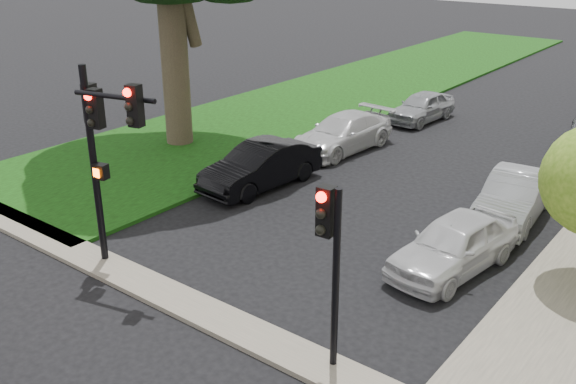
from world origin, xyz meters
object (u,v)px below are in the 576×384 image
Objects in this scene: car_parked_0 at (454,244)px; car_parked_6 at (343,133)px; car_parked_5 at (261,166)px; car_parked_7 at (422,107)px; car_parked_1 at (514,197)px; traffic_signal_main at (102,134)px; traffic_signal_secondary at (331,246)px.

car_parked_6 is at bearing 148.08° from car_parked_0.
car_parked_0 is 0.93× the size of car_parked_5.
car_parked_7 is (0.52, 5.63, -0.04)m from car_parked_6.
car_parked_5 is at bearing -88.56° from car_parked_7.
car_parked_1 is 1.12× the size of car_parked_7.
traffic_signal_main is 1.19× the size of car_parked_1.
car_parked_1 is at bearing 96.83° from car_parked_0.
traffic_signal_secondary is at bearing -0.36° from traffic_signal_main.
car_parked_0 is 0.87× the size of car_parked_6.
car_parked_1 reaches higher than car_parked_6.
car_parked_0 is at bearing -55.61° from car_parked_7.
car_parked_1 is 7.87m from car_parked_6.
car_parked_0 is at bearing -5.57° from car_parked_5.
car_parked_7 is (-7.00, 7.96, -0.05)m from car_parked_1.
car_parked_5 is (-7.53, -2.58, 0.03)m from car_parked_1.
traffic_signal_secondary is at bearing -97.59° from car_parked_1.
traffic_signal_secondary is 0.84× the size of car_parked_5.
car_parked_0 is at bearing -35.30° from car_parked_6.
car_parked_5 is (-7.43, 1.37, 0.03)m from car_parked_0.
car_parked_0 is 13.77m from car_parked_7.
car_parked_7 is (-6.90, 11.92, -0.06)m from car_parked_0.
car_parked_7 is at bearing 128.41° from car_parked_0.
car_parked_7 is at bearing 89.71° from car_parked_6.
car_parked_7 is at bearing 111.22° from traffic_signal_secondary.
car_parked_6 reaches higher than car_parked_7.
car_parked_7 is (-6.62, 17.05, -1.99)m from traffic_signal_secondary.
traffic_signal_secondary reaches higher than car_parked_7.
car_parked_6 is (0.01, 4.91, -0.05)m from car_parked_5.
traffic_signal_main is 1.35× the size of traffic_signal_secondary.
traffic_signal_main is 1.07× the size of car_parked_6.
car_parked_1 is at bearing -12.21° from car_parked_6.
traffic_signal_secondary is at bearing -37.38° from car_parked_5.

